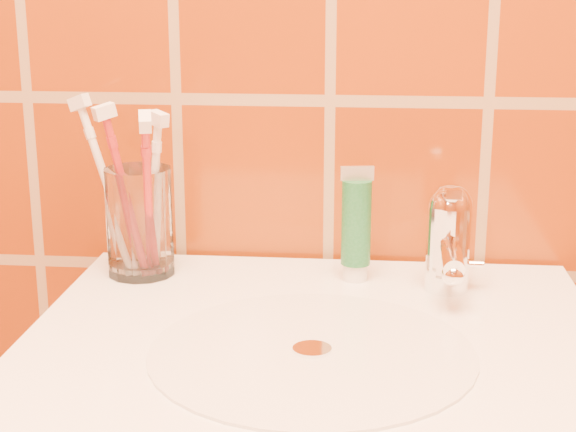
# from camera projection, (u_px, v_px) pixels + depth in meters

# --- Properties ---
(glass_tumbler) EXTENTS (0.09, 0.09, 0.12)m
(glass_tumbler) POSITION_uv_depth(u_px,v_px,m) (140.00, 222.00, 1.00)
(glass_tumbler) COLOR white
(glass_tumbler) RESTS_ON pedestal_sink
(toothpaste_tube) EXTENTS (0.04, 0.03, 0.13)m
(toothpaste_tube) POSITION_uv_depth(u_px,v_px,m) (356.00, 228.00, 0.98)
(toothpaste_tube) COLOR white
(toothpaste_tube) RESTS_ON pedestal_sink
(faucet) EXTENTS (0.05, 0.11, 0.12)m
(faucet) POSITION_uv_depth(u_px,v_px,m) (449.00, 235.00, 0.95)
(faucet) COLOR white
(faucet) RESTS_ON pedestal_sink
(toothbrush_0) EXTENTS (0.09, 0.08, 0.20)m
(toothbrush_0) POSITION_uv_depth(u_px,v_px,m) (154.00, 195.00, 0.99)
(toothbrush_0) COLOR white
(toothbrush_0) RESTS_ON glass_tumbler
(toothbrush_1) EXTENTS (0.14, 0.13, 0.21)m
(toothbrush_1) POSITION_uv_depth(u_px,v_px,m) (108.00, 188.00, 1.00)
(toothbrush_1) COLOR white
(toothbrush_1) RESTS_ON glass_tumbler
(toothbrush_2) EXTENTS (0.11, 0.10, 0.21)m
(toothbrush_2) POSITION_uv_depth(u_px,v_px,m) (126.00, 194.00, 0.98)
(toothbrush_2) COLOR #A72324
(toothbrush_2) RESTS_ON glass_tumbler
(toothbrush_3) EXTENTS (0.09, 0.18, 0.23)m
(toothbrush_3) POSITION_uv_depth(u_px,v_px,m) (148.00, 200.00, 0.96)
(toothbrush_3) COLOR red
(toothbrush_3) RESTS_ON glass_tumbler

